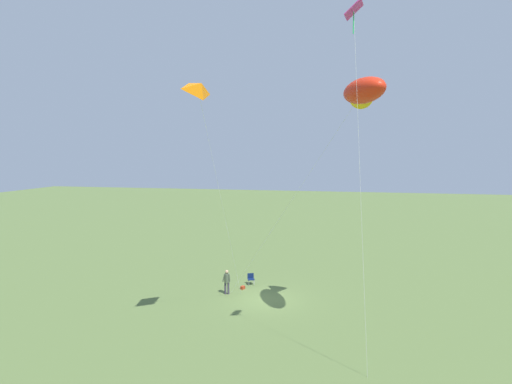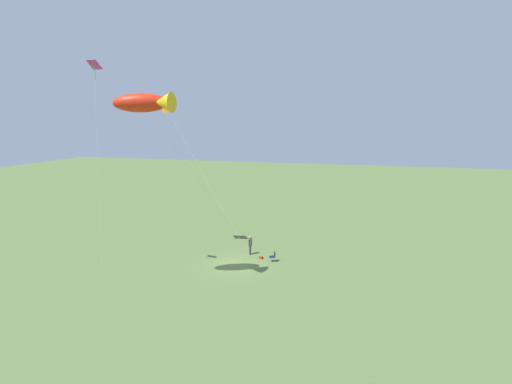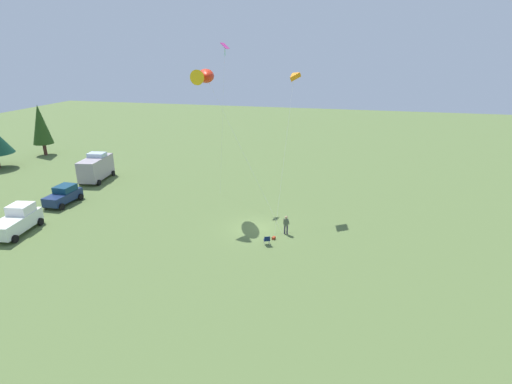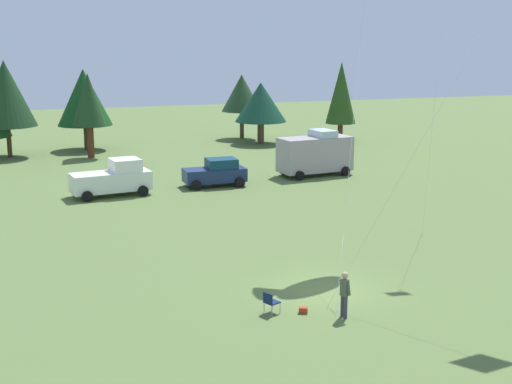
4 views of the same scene
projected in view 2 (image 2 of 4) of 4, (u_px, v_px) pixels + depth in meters
name	position (u px, v px, depth m)	size (l,w,h in m)	color
ground_plane	(235.00, 265.00, 33.48)	(160.00, 160.00, 0.00)	#566C38
person_kite_flyer	(250.00, 243.00, 35.87)	(0.37, 0.58, 1.74)	#3D374A
folding_chair	(273.00, 256.00, 34.18)	(0.63, 0.63, 0.82)	#0D1D47
backpack_on_grass	(261.00, 257.00, 34.89)	(0.32, 0.22, 0.22)	#A2341A
kite_large_fish	(146.00, 103.00, 26.64)	(7.26, 9.99, 13.79)	red
kite_diamond_rainbow	(95.00, 75.00, 28.06)	(0.97, 1.38, 16.10)	#D03693
kite_delta_orange	(165.00, 107.00, 34.82)	(8.65, 1.53, 13.60)	orange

